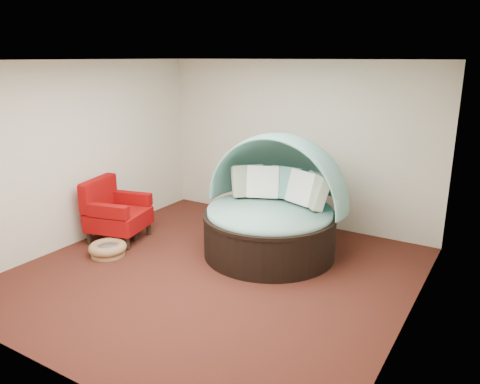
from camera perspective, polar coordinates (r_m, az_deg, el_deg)
The scene contains 10 objects.
floor at distance 6.49m, azimuth -3.08°, elevation -9.82°, with size 5.00×5.00×0.00m, color #461B14.
wall_back at distance 8.14m, azimuth 6.82°, elevation 5.88°, with size 5.00×5.00×0.00m, color beige.
wall_front at distance 4.29m, azimuth -22.69°, elevation -4.75°, with size 5.00×5.00×0.00m, color beige.
wall_left at distance 7.68m, azimuth -18.87°, elevation 4.50°, with size 5.00×5.00×0.00m, color beige.
wall_right at distance 5.07m, azimuth 20.68°, elevation -1.41°, with size 5.00×5.00×0.00m, color beige.
ceiling at distance 5.83m, azimuth -3.51°, elevation 15.76°, with size 5.00×5.00×0.00m, color white.
canopy_daybed at distance 6.88m, azimuth 4.12°, elevation -0.86°, with size 2.13×1.98×1.79m.
pet_basket at distance 7.24m, azimuth -15.82°, elevation -6.69°, with size 0.65×0.65×0.19m.
red_armchair at distance 7.72m, azimuth -15.02°, elevation -2.38°, with size 1.02×1.02×0.99m.
side_table at distance 7.74m, azimuth -14.51°, elevation -3.62°, with size 0.60×0.60×0.44m.
Camera 1 is at (3.33, -4.78, 2.84)m, focal length 35.00 mm.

